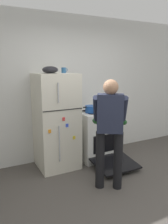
{
  "coord_description": "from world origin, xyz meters",
  "views": [
    {
      "loc": [
        -1.7,
        -1.96,
        1.78
      ],
      "look_at": [
        -0.01,
        1.32,
        1.0
      ],
      "focal_mm": 35.28,
      "sensor_mm": 36.0,
      "label": 1
    }
  ],
  "objects_px": {
    "refrigerator": "(56,121)",
    "mixing_bowl": "(50,70)",
    "stove_range": "(98,135)",
    "person_cook": "(110,125)",
    "coffee_mug": "(64,70)",
    "red_pot": "(91,109)"
  },
  "relations": [
    {
      "from": "refrigerator",
      "to": "coffee_mug",
      "type": "xyz_separation_m",
      "value": [
        0.18,
        0.05,
        0.87
      ]
    },
    {
      "from": "coffee_mug",
      "to": "mixing_bowl",
      "type": "relative_size",
      "value": 0.43
    },
    {
      "from": "refrigerator",
      "to": "person_cook",
      "type": "xyz_separation_m",
      "value": [
        0.44,
        -1.01,
        0.13
      ]
    },
    {
      "from": "stove_range",
      "to": "coffee_mug",
      "type": "bearing_deg",
      "value": 174.07
    },
    {
      "from": "person_cook",
      "to": "coffee_mug",
      "type": "relative_size",
      "value": 14.28
    },
    {
      "from": "red_pot",
      "to": "mixing_bowl",
      "type": "relative_size",
      "value": 1.27
    },
    {
      "from": "red_pot",
      "to": "coffee_mug",
      "type": "xyz_separation_m",
      "value": [
        -0.49,
        0.1,
        0.71
      ]
    },
    {
      "from": "coffee_mug",
      "to": "mixing_bowl",
      "type": "height_order",
      "value": "mixing_bowl"
    },
    {
      "from": "stove_range",
      "to": "red_pot",
      "type": "height_order",
      "value": "red_pot"
    },
    {
      "from": "red_pot",
      "to": "mixing_bowl",
      "type": "height_order",
      "value": "mixing_bowl"
    },
    {
      "from": "stove_range",
      "to": "person_cook",
      "type": "bearing_deg",
      "value": -111.83
    },
    {
      "from": "person_cook",
      "to": "mixing_bowl",
      "type": "bearing_deg",
      "value": 117.14
    },
    {
      "from": "refrigerator",
      "to": "mixing_bowl",
      "type": "distance_m",
      "value": 0.89
    },
    {
      "from": "mixing_bowl",
      "to": "coffee_mug",
      "type": "bearing_deg",
      "value": 10.78
    },
    {
      "from": "stove_range",
      "to": "coffee_mug",
      "type": "distance_m",
      "value": 1.41
    },
    {
      "from": "coffee_mug",
      "to": "red_pot",
      "type": "bearing_deg",
      "value": -11.43
    },
    {
      "from": "refrigerator",
      "to": "red_pot",
      "type": "distance_m",
      "value": 0.7
    },
    {
      "from": "coffee_mug",
      "to": "mixing_bowl",
      "type": "bearing_deg",
      "value": -169.22
    },
    {
      "from": "refrigerator",
      "to": "stove_range",
      "type": "xyz_separation_m",
      "value": [
        0.84,
        -0.02,
        -0.37
      ]
    },
    {
      "from": "refrigerator",
      "to": "red_pot",
      "type": "bearing_deg",
      "value": -4.19
    },
    {
      "from": "refrigerator",
      "to": "mixing_bowl",
      "type": "relative_size",
      "value": 6.31
    },
    {
      "from": "refrigerator",
      "to": "red_pot",
      "type": "xyz_separation_m",
      "value": [
        0.68,
        -0.05,
        0.17
      ]
    }
  ]
}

